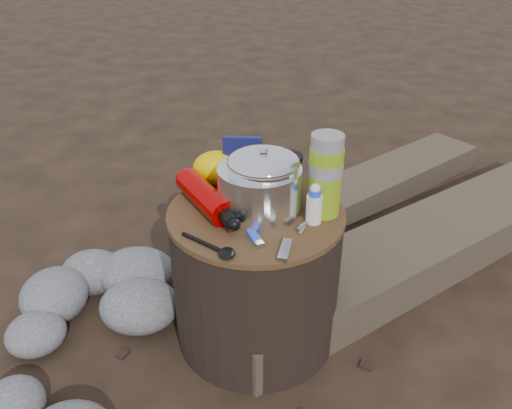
{
  "coord_description": "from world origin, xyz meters",
  "views": [
    {
      "loc": [
        0.04,
        -1.26,
        1.22
      ],
      "look_at": [
        0.0,
        0.0,
        0.48
      ],
      "focal_mm": 37.05,
      "sensor_mm": 36.0,
      "label": 1
    }
  ],
  "objects_px": {
    "camping_pot": "(263,183)",
    "fuel_bottle": "(205,197)",
    "log_main": "(432,242)",
    "travel_mug": "(288,175)",
    "thermos": "(325,176)",
    "stump": "(256,276)"
  },
  "relations": [
    {
      "from": "fuel_bottle",
      "to": "stump",
      "type": "bearing_deg",
      "value": -38.32
    },
    {
      "from": "stump",
      "to": "log_main",
      "type": "distance_m",
      "value": 0.8
    },
    {
      "from": "thermos",
      "to": "travel_mug",
      "type": "bearing_deg",
      "value": 130.76
    },
    {
      "from": "camping_pot",
      "to": "travel_mug",
      "type": "xyz_separation_m",
      "value": [
        0.07,
        0.12,
        -0.04
      ]
    },
    {
      "from": "camping_pot",
      "to": "travel_mug",
      "type": "bearing_deg",
      "value": 59.92
    },
    {
      "from": "travel_mug",
      "to": "stump",
      "type": "bearing_deg",
      "value": -128.93
    },
    {
      "from": "camping_pot",
      "to": "fuel_bottle",
      "type": "relative_size",
      "value": 0.62
    },
    {
      "from": "fuel_bottle",
      "to": "travel_mug",
      "type": "xyz_separation_m",
      "value": [
        0.23,
        0.1,
        0.02
      ]
    },
    {
      "from": "fuel_bottle",
      "to": "travel_mug",
      "type": "height_order",
      "value": "travel_mug"
    },
    {
      "from": "log_main",
      "to": "camping_pot",
      "type": "height_order",
      "value": "camping_pot"
    },
    {
      "from": "log_main",
      "to": "travel_mug",
      "type": "bearing_deg",
      "value": -98.27
    },
    {
      "from": "camping_pot",
      "to": "travel_mug",
      "type": "height_order",
      "value": "camping_pot"
    },
    {
      "from": "fuel_bottle",
      "to": "thermos",
      "type": "xyz_separation_m",
      "value": [
        0.33,
        -0.01,
        0.08
      ]
    },
    {
      "from": "camping_pot",
      "to": "thermos",
      "type": "height_order",
      "value": "thermos"
    },
    {
      "from": "camping_pot",
      "to": "fuel_bottle",
      "type": "distance_m",
      "value": 0.17
    },
    {
      "from": "camping_pot",
      "to": "fuel_bottle",
      "type": "xyz_separation_m",
      "value": [
        -0.16,
        0.03,
        -0.06
      ]
    },
    {
      "from": "fuel_bottle",
      "to": "travel_mug",
      "type": "relative_size",
      "value": 2.55
    },
    {
      "from": "thermos",
      "to": "travel_mug",
      "type": "relative_size",
      "value": 1.92
    },
    {
      "from": "travel_mug",
      "to": "thermos",
      "type": "bearing_deg",
      "value": -49.24
    },
    {
      "from": "log_main",
      "to": "fuel_bottle",
      "type": "distance_m",
      "value": 0.99
    },
    {
      "from": "stump",
      "to": "travel_mug",
      "type": "xyz_separation_m",
      "value": [
        0.09,
        0.11,
        0.29
      ]
    },
    {
      "from": "fuel_bottle",
      "to": "log_main",
      "type": "bearing_deg",
      "value": -5.81
    }
  ]
}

